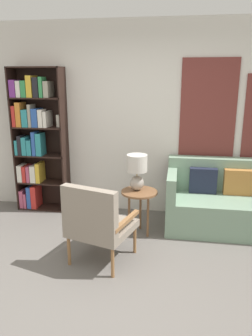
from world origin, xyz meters
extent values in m
plane|color=#66605B|center=(0.00, 0.00, 0.00)|extent=(14.00, 14.00, 0.00)
cube|color=silver|center=(0.00, 2.03, 1.35)|extent=(6.40, 0.06, 2.70)
cube|color=brown|center=(1.01, 1.99, 1.52)|extent=(0.74, 0.02, 1.33)
cube|color=black|center=(-1.72, 1.85, 1.04)|extent=(0.02, 0.30, 2.08)
cube|color=black|center=(-0.99, 1.85, 1.04)|extent=(0.02, 0.30, 2.08)
cube|color=black|center=(-1.36, 1.85, 2.07)|extent=(0.76, 0.30, 0.02)
cube|color=black|center=(-1.36, 1.85, 0.01)|extent=(0.76, 0.30, 0.02)
cube|color=black|center=(-1.36, 2.00, 1.04)|extent=(0.76, 0.01, 2.08)
cube|color=black|center=(-1.36, 1.85, 0.42)|extent=(0.76, 0.30, 0.02)
cube|color=#B24C6B|center=(-1.68, 1.83, 0.15)|extent=(0.06, 0.24, 0.27)
cube|color=#B24C6B|center=(-1.62, 1.83, 0.13)|extent=(0.04, 0.25, 0.22)
cube|color=#2D56A8|center=(-1.55, 1.81, 0.19)|extent=(0.06, 0.20, 0.33)
cube|color=red|center=(-1.48, 1.83, 0.19)|extent=(0.08, 0.25, 0.34)
cube|color=black|center=(-1.36, 1.85, 0.84)|extent=(0.76, 0.30, 0.02)
cube|color=silver|center=(-1.67, 1.81, 0.56)|extent=(0.07, 0.20, 0.25)
cube|color=red|center=(-1.60, 1.82, 0.55)|extent=(0.05, 0.22, 0.24)
cube|color=#B24C6B|center=(-1.54, 1.81, 0.55)|extent=(0.05, 0.20, 0.24)
cube|color=silver|center=(-1.46, 1.82, 0.56)|extent=(0.08, 0.21, 0.25)
cube|color=gold|center=(-1.38, 1.82, 0.58)|extent=(0.06, 0.23, 0.29)
cube|color=black|center=(-1.36, 1.85, 1.25)|extent=(0.76, 0.30, 0.02)
cube|color=teal|center=(-1.68, 1.84, 0.95)|extent=(0.04, 0.25, 0.22)
cube|color=black|center=(-1.63, 1.80, 0.99)|extent=(0.06, 0.18, 0.28)
cube|color=teal|center=(-1.56, 1.83, 0.98)|extent=(0.07, 0.24, 0.26)
cube|color=teal|center=(-1.49, 1.82, 0.96)|extent=(0.07, 0.22, 0.22)
cube|color=#2D56A8|center=(-1.41, 1.80, 1.02)|extent=(0.05, 0.18, 0.34)
cube|color=teal|center=(-1.34, 1.81, 1.01)|extent=(0.08, 0.19, 0.32)
cube|color=black|center=(-1.36, 1.85, 1.66)|extent=(0.76, 0.30, 0.02)
cube|color=red|center=(-1.68, 1.81, 1.40)|extent=(0.05, 0.20, 0.29)
cube|color=orange|center=(-1.61, 1.82, 1.43)|extent=(0.07, 0.22, 0.34)
cube|color=teal|center=(-1.52, 1.81, 1.38)|extent=(0.09, 0.20, 0.25)
cube|color=gray|center=(-1.44, 1.81, 1.42)|extent=(0.04, 0.19, 0.32)
cube|color=#2D56A8|center=(-1.37, 1.83, 1.39)|extent=(0.09, 0.23, 0.26)
cube|color=silver|center=(-1.28, 1.80, 1.38)|extent=(0.06, 0.17, 0.25)
cube|color=silver|center=(-1.22, 1.84, 1.37)|extent=(0.05, 0.25, 0.22)
cylinder|color=beige|center=(-1.06, 1.85, 1.34)|extent=(0.08, 0.08, 0.17)
cube|color=#7A338C|center=(-1.66, 1.81, 1.79)|extent=(0.09, 0.21, 0.24)
cube|color=silver|center=(-1.58, 1.81, 1.78)|extent=(0.06, 0.20, 0.22)
cube|color=#338C4C|center=(-1.50, 1.82, 1.78)|extent=(0.07, 0.22, 0.23)
cube|color=gold|center=(-1.41, 1.83, 1.82)|extent=(0.08, 0.25, 0.29)
cube|color=black|center=(-1.32, 1.80, 1.81)|extent=(0.08, 0.17, 0.27)
cube|color=#338C4C|center=(-1.25, 1.80, 1.81)|extent=(0.05, 0.17, 0.28)
cube|color=gray|center=(-1.17, 1.83, 1.78)|extent=(0.07, 0.25, 0.22)
cylinder|color=olive|center=(0.19, 0.74, 0.17)|extent=(0.04, 0.04, 0.33)
cylinder|color=olive|center=(-0.31, 0.90, 0.17)|extent=(0.04, 0.04, 0.33)
cylinder|color=olive|center=(0.04, 0.23, 0.17)|extent=(0.04, 0.04, 0.33)
cylinder|color=olive|center=(-0.47, 0.38, 0.17)|extent=(0.04, 0.04, 0.33)
cube|color=gray|center=(-0.14, 0.56, 0.37)|extent=(0.76, 0.76, 0.08)
cube|color=gray|center=(-0.21, 0.32, 0.66)|extent=(0.61, 0.27, 0.49)
cube|color=olive|center=(0.13, 0.48, 0.51)|extent=(0.21, 0.54, 0.04)
cube|color=olive|center=(-0.41, 0.65, 0.51)|extent=(0.21, 0.54, 0.04)
cube|color=gray|center=(1.43, 1.54, 0.22)|extent=(1.84, 0.81, 0.44)
cube|color=gray|center=(1.43, 1.85, 0.66)|extent=(1.84, 0.20, 0.45)
cube|color=gray|center=(0.57, 1.54, 0.60)|extent=(0.12, 0.81, 0.32)
cube|color=#1E2338|center=(0.98, 1.70, 0.61)|extent=(0.36, 0.12, 0.34)
cube|color=#B27538|center=(1.43, 1.70, 0.61)|extent=(0.36, 0.12, 0.34)
cylinder|color=brown|center=(0.18, 1.23, 0.56)|extent=(0.46, 0.46, 0.02)
cylinder|color=brown|center=(0.18, 1.37, 0.27)|extent=(0.03, 0.03, 0.55)
cylinder|color=brown|center=(0.06, 1.16, 0.27)|extent=(0.03, 0.03, 0.55)
cylinder|color=brown|center=(0.30, 1.16, 0.27)|extent=(0.03, 0.03, 0.55)
ellipsoid|color=#A59E93|center=(0.14, 1.27, 0.67)|extent=(0.18, 0.18, 0.19)
cylinder|color=tan|center=(0.14, 1.27, 0.79)|extent=(0.02, 0.02, 0.06)
cylinder|color=beige|center=(0.14, 1.27, 0.92)|extent=(0.26, 0.26, 0.21)
camera|label=1|loc=(0.63, -2.59, 1.95)|focal=35.00mm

